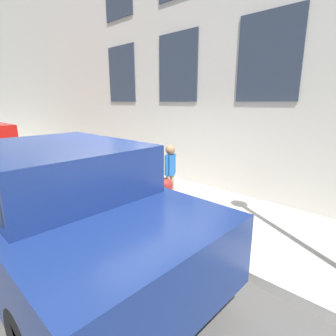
{
  "coord_description": "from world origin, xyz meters",
  "views": [
    {
      "loc": [
        -2.89,
        -3.68,
        2.31
      ],
      "look_at": [
        0.84,
        -0.1,
        1.0
      ],
      "focal_mm": 28.0,
      "sensor_mm": 36.0,
      "label": 1
    }
  ],
  "objects": [
    {
      "name": "sidewalk",
      "position": [
        1.3,
        0.0,
        0.07
      ],
      "size": [
        2.61,
        60.0,
        0.14
      ],
      "color": "#B2ADA3",
      "rests_on": "ground_plane"
    },
    {
      "name": "person",
      "position": [
        1.1,
        0.08,
        0.91
      ],
      "size": [
        0.31,
        0.21,
        1.29
      ],
      "rotation": [
        0.0,
        0.0,
        2.5
      ],
      "color": "#998466",
      "rests_on": "sidewalk"
    },
    {
      "name": "building_facade",
      "position": [
        2.76,
        0.0,
        4.34
      ],
      "size": [
        0.33,
        40.0,
        8.69
      ],
      "color": "beige",
      "rests_on": "ground_plane"
    },
    {
      "name": "parked_car_navy_near",
      "position": [
        -1.5,
        -0.32,
        0.99
      ],
      "size": [
        2.05,
        4.54,
        1.79
      ],
      "color": "black",
      "rests_on": "ground_plane"
    },
    {
      "name": "ground_plane",
      "position": [
        0.0,
        0.0,
        0.0
      ],
      "size": [
        80.0,
        80.0,
        0.0
      ],
      "primitive_type": "plane",
      "color": "#514F4C"
    },
    {
      "name": "fire_hydrant",
      "position": [
        0.58,
        -0.28,
        0.52
      ],
      "size": [
        0.37,
        0.47,
        0.74
      ],
      "color": "red",
      "rests_on": "sidewalk"
    }
  ]
}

